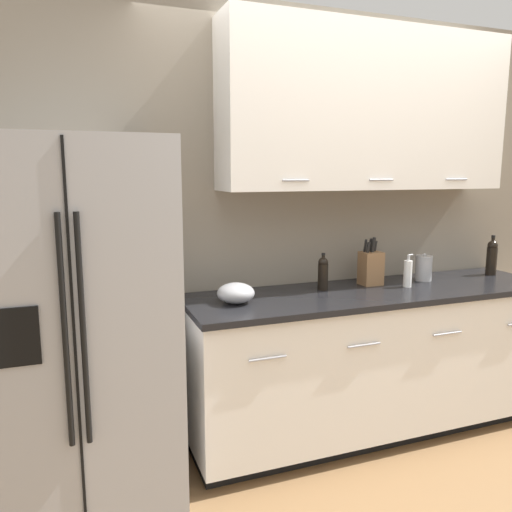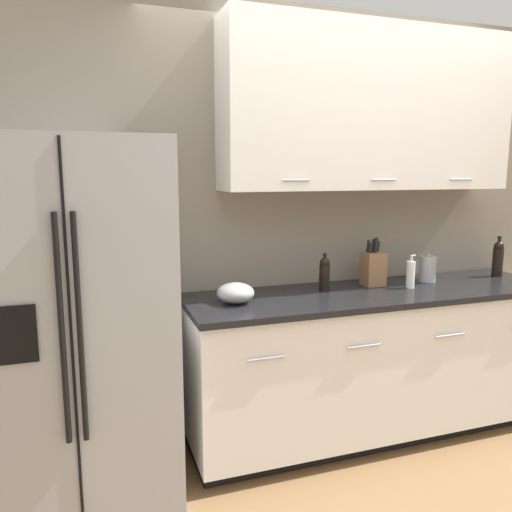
# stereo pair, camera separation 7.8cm
# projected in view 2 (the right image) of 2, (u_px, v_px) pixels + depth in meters

# --- Properties ---
(wall_back) EXTENTS (10.00, 0.39, 2.60)m
(wall_back) POSITION_uv_depth(u_px,v_px,m) (347.00, 191.00, 3.16)
(wall_back) COLOR gray
(wall_back) RESTS_ON ground_plane
(counter_unit) EXTENTS (2.34, 0.64, 0.92)m
(counter_unit) POSITION_uv_depth(u_px,v_px,m) (375.00, 361.00, 3.09)
(counter_unit) COLOR black
(counter_unit) RESTS_ON ground_plane
(refrigerator) EXTENTS (0.92, 0.75, 1.78)m
(refrigerator) POSITION_uv_depth(u_px,v_px,m) (74.00, 325.00, 2.42)
(refrigerator) COLOR #9E9EA0
(refrigerator) RESTS_ON ground_plane
(knife_block) EXTENTS (0.13, 0.11, 0.30)m
(knife_block) POSITION_uv_depth(u_px,v_px,m) (373.00, 268.00, 3.11)
(knife_block) COLOR olive
(knife_block) RESTS_ON counter_unit
(wine_bottle) EXTENTS (0.07, 0.07, 0.28)m
(wine_bottle) POSITION_uv_depth(u_px,v_px,m) (498.00, 258.00, 3.39)
(wine_bottle) COLOR black
(wine_bottle) RESTS_ON counter_unit
(soap_dispenser) EXTENTS (0.06, 0.05, 0.21)m
(soap_dispenser) POSITION_uv_depth(u_px,v_px,m) (411.00, 274.00, 3.05)
(soap_dispenser) COLOR white
(soap_dispenser) RESTS_ON counter_unit
(oil_bottle) EXTENTS (0.06, 0.06, 0.23)m
(oil_bottle) POSITION_uv_depth(u_px,v_px,m) (324.00, 273.00, 2.98)
(oil_bottle) COLOR black
(oil_bottle) RESTS_ON counter_unit
(steel_canister) EXTENTS (0.11, 0.11, 0.18)m
(steel_canister) POSITION_uv_depth(u_px,v_px,m) (428.00, 269.00, 3.23)
(steel_canister) COLOR #A3A3A5
(steel_canister) RESTS_ON counter_unit
(mixing_bowl) EXTENTS (0.20, 0.20, 0.11)m
(mixing_bowl) POSITION_uv_depth(u_px,v_px,m) (236.00, 293.00, 2.70)
(mixing_bowl) COLOR #A3A3A5
(mixing_bowl) RESTS_ON counter_unit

